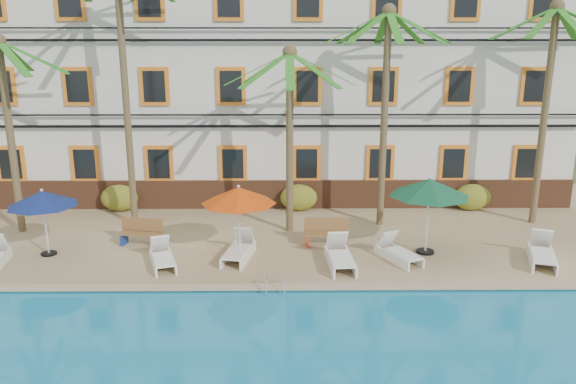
{
  "coord_description": "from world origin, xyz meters",
  "views": [
    {
      "loc": [
        0.54,
        -15.41,
        6.92
      ],
      "look_at": [
        0.71,
        3.0,
        2.0
      ],
      "focal_mm": 35.0,
      "sensor_mm": 36.0,
      "label": 1
    }
  ],
  "objects_px": {
    "umbrella_blue": "(43,199)",
    "lounger_f": "(542,253)",
    "palm_c": "(290,112)",
    "palm_e": "(548,84)",
    "umbrella_red": "(239,196)",
    "lounger_e": "(398,252)",
    "bench_right": "(326,232)",
    "lounger_b": "(162,257)",
    "palm_a": "(6,106)",
    "palm_d": "(386,87)",
    "palm_b": "(123,62)",
    "lounger_c": "(239,250)",
    "pool_ladder": "(276,290)",
    "umbrella_green": "(429,188)",
    "bench_left": "(142,232)",
    "lounger_d": "(340,256)"
  },
  "relations": [
    {
      "from": "lounger_e",
      "to": "bench_left",
      "type": "height_order",
      "value": "bench_left"
    },
    {
      "from": "palm_b",
      "to": "lounger_d",
      "type": "xyz_separation_m",
      "value": [
        7.37,
        -4.15,
        -5.68
      ]
    },
    {
      "from": "palm_e",
      "to": "bench_right",
      "type": "distance_m",
      "value": 9.68
    },
    {
      "from": "lounger_d",
      "to": "pool_ladder",
      "type": "xyz_separation_m",
      "value": [
        -1.96,
        -1.72,
        -0.31
      ]
    },
    {
      "from": "bench_left",
      "to": "umbrella_green",
      "type": "bearing_deg",
      "value": -4.9
    },
    {
      "from": "pool_ladder",
      "to": "palm_e",
      "type": "bearing_deg",
      "value": 31.44
    },
    {
      "from": "lounger_b",
      "to": "bench_right",
      "type": "xyz_separation_m",
      "value": [
        5.18,
        1.77,
        0.2
      ]
    },
    {
      "from": "umbrella_green",
      "to": "lounger_b",
      "type": "bearing_deg",
      "value": -173.09
    },
    {
      "from": "bench_right",
      "to": "lounger_c",
      "type": "bearing_deg",
      "value": -157.26
    },
    {
      "from": "palm_b",
      "to": "umbrella_red",
      "type": "height_order",
      "value": "palm_b"
    },
    {
      "from": "palm_a",
      "to": "palm_d",
      "type": "relative_size",
      "value": 0.88
    },
    {
      "from": "palm_e",
      "to": "bench_right",
      "type": "height_order",
      "value": "palm_e"
    },
    {
      "from": "umbrella_red",
      "to": "bench_left",
      "type": "xyz_separation_m",
      "value": [
        -3.38,
        1.08,
        -1.56
      ]
    },
    {
      "from": "lounger_f",
      "to": "bench_right",
      "type": "height_order",
      "value": "lounger_f"
    },
    {
      "from": "lounger_d",
      "to": "palm_c",
      "type": "bearing_deg",
      "value": 114.12
    },
    {
      "from": "lounger_f",
      "to": "umbrella_blue",
      "type": "bearing_deg",
      "value": 176.95
    },
    {
      "from": "umbrella_blue",
      "to": "lounger_f",
      "type": "bearing_deg",
      "value": -3.05
    },
    {
      "from": "bench_right",
      "to": "pool_ladder",
      "type": "bearing_deg",
      "value": -115.27
    },
    {
      "from": "palm_b",
      "to": "pool_ladder",
      "type": "relative_size",
      "value": 12.74
    },
    {
      "from": "palm_a",
      "to": "umbrella_red",
      "type": "bearing_deg",
      "value": -17.61
    },
    {
      "from": "lounger_f",
      "to": "pool_ladder",
      "type": "bearing_deg",
      "value": -167.06
    },
    {
      "from": "lounger_e",
      "to": "lounger_f",
      "type": "xyz_separation_m",
      "value": [
        4.45,
        -0.26,
        0.04
      ]
    },
    {
      "from": "palm_b",
      "to": "lounger_b",
      "type": "xyz_separation_m",
      "value": [
        1.9,
        -4.1,
        -5.72
      ]
    },
    {
      "from": "umbrella_red",
      "to": "umbrella_green",
      "type": "relative_size",
      "value": 0.92
    },
    {
      "from": "lounger_c",
      "to": "lounger_f",
      "type": "relative_size",
      "value": 0.94
    },
    {
      "from": "palm_e",
      "to": "pool_ladder",
      "type": "xyz_separation_m",
      "value": [
        -9.75,
        -5.96,
        -5.23
      ]
    },
    {
      "from": "palm_c",
      "to": "palm_e",
      "type": "height_order",
      "value": "palm_e"
    },
    {
      "from": "umbrella_red",
      "to": "bench_right",
      "type": "xyz_separation_m",
      "value": [
        2.85,
        1.03,
        -1.56
      ]
    },
    {
      "from": "umbrella_red",
      "to": "lounger_f",
      "type": "height_order",
      "value": "umbrella_red"
    },
    {
      "from": "umbrella_blue",
      "to": "lounger_c",
      "type": "bearing_deg",
      "value": -3.69
    },
    {
      "from": "palm_d",
      "to": "umbrella_red",
      "type": "xyz_separation_m",
      "value": [
        -5.05,
        -3.26,
        -3.11
      ]
    },
    {
      "from": "lounger_f",
      "to": "bench_left",
      "type": "distance_m",
      "value": 12.96
    },
    {
      "from": "palm_c",
      "to": "bench_right",
      "type": "distance_m",
      "value": 4.34
    },
    {
      "from": "palm_b",
      "to": "bench_right",
      "type": "xyz_separation_m",
      "value": [
        7.08,
        -2.33,
        -5.52
      ]
    },
    {
      "from": "palm_a",
      "to": "lounger_d",
      "type": "bearing_deg",
      "value": -16.68
    },
    {
      "from": "palm_c",
      "to": "bench_right",
      "type": "relative_size",
      "value": 4.39
    },
    {
      "from": "umbrella_green",
      "to": "bench_left",
      "type": "height_order",
      "value": "umbrella_green"
    },
    {
      "from": "palm_c",
      "to": "pool_ladder",
      "type": "distance_m",
      "value": 6.7
    },
    {
      "from": "palm_c",
      "to": "palm_d",
      "type": "distance_m",
      "value": 3.58
    },
    {
      "from": "lounger_f",
      "to": "pool_ladder",
      "type": "xyz_separation_m",
      "value": [
        -8.29,
        -1.91,
        -0.31
      ]
    },
    {
      "from": "palm_a",
      "to": "bench_right",
      "type": "xyz_separation_m",
      "value": [
        10.99,
        -1.56,
        -4.09
      ]
    },
    {
      "from": "umbrella_red",
      "to": "lounger_e",
      "type": "bearing_deg",
      "value": -4.03
    },
    {
      "from": "lounger_c",
      "to": "lounger_f",
      "type": "xyz_separation_m",
      "value": [
        9.49,
        -0.44,
        0.01
      ]
    },
    {
      "from": "palm_d",
      "to": "bench_right",
      "type": "distance_m",
      "value": 5.62
    },
    {
      "from": "palm_c",
      "to": "lounger_b",
      "type": "height_order",
      "value": "palm_c"
    },
    {
      "from": "palm_b",
      "to": "umbrella_blue",
      "type": "bearing_deg",
      "value": -122.53
    },
    {
      "from": "palm_b",
      "to": "lounger_f",
      "type": "xyz_separation_m",
      "value": [
        13.7,
        -3.97,
        -5.68
      ]
    },
    {
      "from": "lounger_c",
      "to": "palm_b",
      "type": "bearing_deg",
      "value": 139.98
    },
    {
      "from": "bench_right",
      "to": "lounger_d",
      "type": "bearing_deg",
      "value": -81.12
    },
    {
      "from": "umbrella_green",
      "to": "lounger_d",
      "type": "height_order",
      "value": "umbrella_green"
    }
  ]
}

